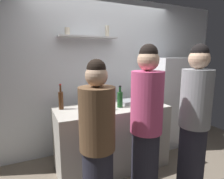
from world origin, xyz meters
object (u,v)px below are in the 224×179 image
baking_pan (131,102)px  utensil_holder (106,99)px  refrigerator (165,101)px  wine_bottle_green_glass (120,99)px  wine_bottle_amber_glass (61,100)px  person_brown_jacket (97,146)px  person_grey_hoodie (194,122)px  water_bottle_plastic (104,103)px  person_pink_top (146,127)px

baking_pan → utensil_holder: utensil_holder is taller
refrigerator → wine_bottle_green_glass: size_ratio=5.21×
wine_bottle_amber_glass → person_brown_jacket: 1.00m
wine_bottle_amber_glass → refrigerator: bearing=4.5°
baking_pan → utensil_holder: 0.39m
utensil_holder → person_brown_jacket: size_ratio=0.14×
refrigerator → wine_bottle_green_glass: bearing=-161.2°
person_brown_jacket → person_grey_hoodie: 1.15m
refrigerator → wine_bottle_amber_glass: (-1.91, -0.15, 0.25)m
person_brown_jacket → baking_pan: bearing=59.5°
water_bottle_plastic → person_pink_top: person_pink_top is taller
refrigerator → baking_pan: 0.93m
utensil_holder → baking_pan: bearing=-21.9°
person_grey_hoodie → refrigerator: bearing=119.6°
wine_bottle_green_glass → person_pink_top: (-0.04, -0.69, -0.16)m
baking_pan → wine_bottle_green_glass: (-0.26, -0.13, 0.09)m
utensil_holder → person_brown_jacket: (-0.50, -0.98, -0.19)m
person_pink_top → baking_pan: bearing=-15.7°
refrigerator → person_pink_top: bearing=-137.6°
refrigerator → person_grey_hoodie: (-0.60, -1.19, 0.08)m
refrigerator → utensil_holder: refrigerator is taller
wine_bottle_amber_glass → person_brown_jacket: (0.17, -0.95, -0.26)m
person_grey_hoodie → wine_bottle_amber_glass: bearing=-162.3°
wine_bottle_green_glass → person_grey_hoodie: bearing=-55.8°
utensil_holder → wine_bottle_amber_glass: (-0.67, -0.03, 0.07)m
refrigerator → wine_bottle_green_glass: 1.23m
utensil_holder → person_grey_hoodie: (0.64, -1.08, -0.10)m
wine_bottle_green_glass → water_bottle_plastic: (-0.26, -0.04, -0.02)m
refrigerator → baking_pan: refrigerator is taller
person_pink_top → wine_bottle_amber_glass: bearing=42.1°
wine_bottle_green_glass → wine_bottle_amber_glass: bearing=162.5°
person_pink_top → person_grey_hoodie: bearing=-96.7°
wine_bottle_amber_glass → person_grey_hoodie: bearing=-38.5°
utensil_holder → wine_bottle_green_glass: 0.30m
wine_bottle_green_glass → water_bottle_plastic: bearing=-172.0°
baking_pan → wine_bottle_amber_glass: size_ratio=0.98×
water_bottle_plastic → person_brown_jacket: bearing=-117.1°
water_bottle_plastic → person_brown_jacket: (-0.34, -0.67, -0.23)m
person_brown_jacket → person_pink_top: size_ratio=0.92×
baking_pan → water_bottle_plastic: water_bottle_plastic is taller
water_bottle_plastic → person_pink_top: size_ratio=0.13×
wine_bottle_amber_glass → wine_bottle_green_glass: (0.77, -0.24, -0.01)m
wine_bottle_green_glass → person_brown_jacket: bearing=-130.3°
water_bottle_plastic → person_pink_top: (0.22, -0.65, -0.15)m
person_brown_jacket → person_grey_hoodie: bearing=10.4°
baking_pan → person_grey_hoodie: bearing=-72.9°
baking_pan → person_grey_hoodie: size_ratio=0.19×
person_grey_hoodie → baking_pan: bearing=163.3°
water_bottle_plastic → person_pink_top: bearing=-71.5°
baking_pan → person_pink_top: person_pink_top is taller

